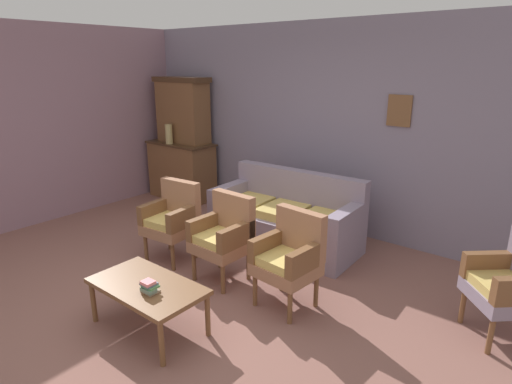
{
  "coord_description": "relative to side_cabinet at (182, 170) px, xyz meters",
  "views": [
    {
      "loc": [
        2.73,
        -2.33,
        2.2
      ],
      "look_at": [
        -0.02,
        1.09,
        0.85
      ],
      "focal_mm": 29.97,
      "sensor_mm": 36.0,
      "label": 1
    }
  ],
  "objects": [
    {
      "name": "armchair_near_cabinet",
      "position": [
        1.67,
        -1.63,
        0.03
      ],
      "size": [
        0.56,
        0.54,
        0.9
      ],
      "color": "#9E6B4C",
      "rests_on": "ground"
    },
    {
      "name": "wall_back_with_decor",
      "position": [
        2.53,
        0.38,
        0.88
      ],
      "size": [
        6.4,
        0.09,
        2.7
      ],
      "color": "gray",
      "rests_on": "ground"
    },
    {
      "name": "floral_couch",
      "position": [
        2.47,
        -0.52,
        -0.14
      ],
      "size": [
        1.84,
        0.87,
        0.9
      ],
      "color": "gray",
      "rests_on": "ground"
    },
    {
      "name": "side_cabinet",
      "position": [
        0.0,
        0.0,
        0.0
      ],
      "size": [
        1.16,
        0.55,
        0.93
      ],
      "color": "brown",
      "rests_on": "ground"
    },
    {
      "name": "cabinet_upper_hutch",
      "position": [
        0.0,
        0.08,
        0.98
      ],
      "size": [
        0.99,
        0.38,
        1.03
      ],
      "color": "brown",
      "rests_on": "side_cabinet"
    },
    {
      "name": "wingback_chair_by_fireplace",
      "position": [
        4.94,
        -0.91,
        0.03
      ],
      "size": [
        0.71,
        0.71,
        0.9
      ],
      "color": "gray",
      "rests_on": "ground"
    },
    {
      "name": "wall_left_side",
      "position": [
        -0.7,
        -2.25,
        0.88
      ],
      "size": [
        0.06,
        5.2,
        2.7
      ],
      "primitive_type": "cube",
      "color": "gray",
      "rests_on": "ground"
    },
    {
      "name": "armchair_row_middle",
      "position": [
        3.28,
        -1.62,
        0.03
      ],
      "size": [
        0.56,
        0.53,
        0.9
      ],
      "color": "#9E6B4C",
      "rests_on": "ground"
    },
    {
      "name": "book_stack_on_table",
      "position": [
        2.7,
        -2.75,
        0.0
      ],
      "size": [
        0.14,
        0.12,
        0.11
      ],
      "color": "#9E856A",
      "rests_on": "coffee_table"
    },
    {
      "name": "vase_on_cabinet",
      "position": [
        -0.06,
        -0.18,
        0.62
      ],
      "size": [
        0.12,
        0.12,
        0.31
      ],
      "primitive_type": "cylinder",
      "color": "tan",
      "rests_on": "side_cabinet"
    },
    {
      "name": "armchair_by_doorway",
      "position": [
        2.46,
        -1.63,
        0.03
      ],
      "size": [
        0.53,
        0.5,
        0.9
      ],
      "color": "#9E6B4C",
      "rests_on": "ground"
    },
    {
      "name": "ground_plane",
      "position": [
        2.53,
        -2.25,
        -0.47
      ],
      "size": [
        7.68,
        7.68,
        0.0
      ],
      "primitive_type": "plane",
      "color": "#84564C"
    },
    {
      "name": "coffee_table",
      "position": [
        2.57,
        -2.68,
        -0.09
      ],
      "size": [
        1.0,
        0.56,
        0.42
      ],
      "color": "brown",
      "rests_on": "ground"
    }
  ]
}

